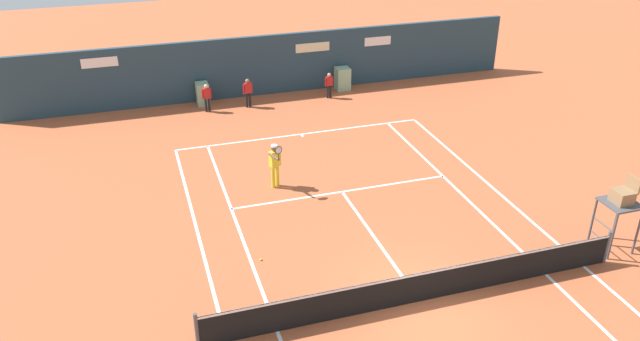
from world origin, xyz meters
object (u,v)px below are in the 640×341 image
at_px(ball_kid_centre_post, 248,91).
at_px(tennis_ball_near_service_line, 261,260).
at_px(ball_kid_right_post, 329,84).
at_px(umpire_chair, 621,202).
at_px(ball_kid_left_post, 207,96).
at_px(player_on_baseline, 275,162).

height_order(ball_kid_centre_post, tennis_ball_near_service_line, ball_kid_centre_post).
bearing_deg(tennis_ball_near_service_line, ball_kid_right_post, 63.24).
relative_size(umpire_chair, tennis_ball_near_service_line, 35.78).
height_order(umpire_chair, ball_kid_left_post, umpire_chair).
height_order(umpire_chair, player_on_baseline, umpire_chair).
bearing_deg(tennis_ball_near_service_line, player_on_baseline, 70.34).
relative_size(umpire_chair, ball_kid_right_post, 1.93).
bearing_deg(umpire_chair, player_on_baseline, 51.97).
relative_size(ball_kid_right_post, ball_kid_centre_post, 0.91).
height_order(player_on_baseline, ball_kid_centre_post, player_on_baseline).
relative_size(ball_kid_centre_post, tennis_ball_near_service_line, 20.38).
relative_size(player_on_baseline, ball_kid_right_post, 1.49).
distance_m(ball_kid_centre_post, tennis_ball_near_service_line, 12.55).
bearing_deg(umpire_chair, ball_kid_left_post, 34.05).
bearing_deg(ball_kid_left_post, tennis_ball_near_service_line, 83.83).
xyz_separation_m(umpire_chair, tennis_ball_near_service_line, (-10.39, 2.60, -1.61)).
bearing_deg(player_on_baseline, ball_kid_left_post, -104.15).
distance_m(ball_kid_right_post, ball_kid_left_post, 5.91).
distance_m(ball_kid_centre_post, ball_kid_left_post, 1.92).
distance_m(umpire_chair, tennis_ball_near_service_line, 10.83).
relative_size(player_on_baseline, ball_kid_left_post, 1.42).
relative_size(ball_kid_right_post, ball_kid_left_post, 0.95).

